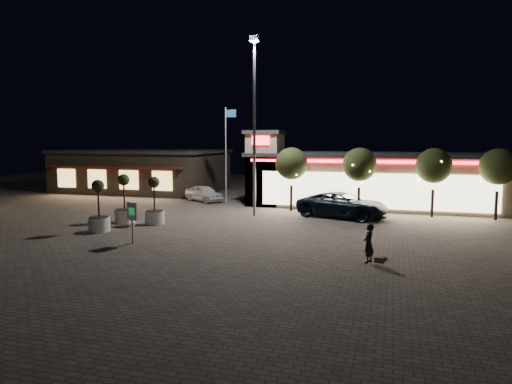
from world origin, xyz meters
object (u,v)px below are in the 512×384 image
(pedestrian, at_px, (369,243))
(white_sedan, at_px, (204,193))
(planter_left, at_px, (125,208))
(planter_mid, at_px, (99,216))
(pickup_truck, at_px, (343,205))
(valet_sign, at_px, (132,215))

(pedestrian, bearing_deg, white_sedan, -117.05)
(pedestrian, distance_m, planter_left, 16.57)
(pedestrian, xyz_separation_m, planter_left, (-15.65, 5.43, 0.12))
(white_sedan, distance_m, pedestrian, 22.20)
(planter_mid, bearing_deg, pickup_truck, 34.60)
(planter_left, height_order, valet_sign, planter_left)
(valet_sign, bearing_deg, pickup_truck, 49.37)
(pedestrian, height_order, planter_left, planter_left)
(white_sedan, distance_m, valet_sign, 16.42)
(pickup_truck, distance_m, planter_mid, 15.95)
(planter_left, bearing_deg, white_sedan, 85.86)
(planter_left, distance_m, planter_mid, 2.96)
(planter_left, xyz_separation_m, valet_sign, (3.74, -5.07, 0.51))
(pedestrian, bearing_deg, planter_left, -88.18)
(pickup_truck, distance_m, planter_left, 14.66)
(planter_left, xyz_separation_m, planter_mid, (0.20, -2.95, -0.03))
(pedestrian, distance_m, planter_mid, 15.65)
(valet_sign, bearing_deg, planter_mid, 149.10)
(pickup_truck, xyz_separation_m, pedestrian, (2.33, -11.53, -0.02))
(planter_mid, bearing_deg, white_sedan, 87.53)
(white_sedan, distance_m, planter_mid, 14.03)
(pedestrian, bearing_deg, pickup_truck, -147.64)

